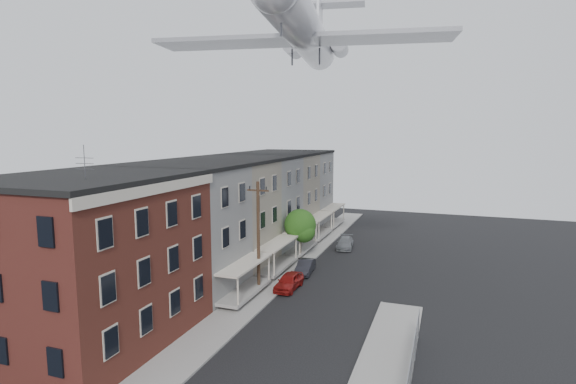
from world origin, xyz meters
name	(u,v)px	position (x,y,z in m)	size (l,w,h in m)	color
sidewalk_left	(286,271)	(-5.50, 24.00, 0.06)	(3.00, 62.00, 0.12)	gray
curb_left	(300,272)	(-4.05, 24.00, 0.07)	(0.15, 62.00, 0.14)	gray
corner_building	(90,259)	(-12.00, 7.00, 5.16)	(10.31, 12.30, 12.15)	#3B1312
row_house_a	(178,228)	(-11.96, 16.50, 5.13)	(11.98, 7.00, 10.30)	slate
row_house_b	(220,213)	(-11.96, 23.50, 5.13)	(11.98, 7.00, 10.30)	#6E6257
row_house_c	(250,203)	(-11.96, 30.50, 5.13)	(11.98, 7.00, 10.30)	slate
row_house_d	(274,194)	(-11.96, 37.50, 5.13)	(11.98, 7.00, 10.30)	#6E6257
row_house_e	(292,188)	(-11.96, 44.50, 5.13)	(11.98, 7.00, 10.30)	slate
utility_pole	(258,236)	(-5.60, 18.00, 4.67)	(1.80, 0.26, 9.00)	black
street_tree	(301,227)	(-5.27, 27.92, 3.45)	(3.22, 3.20, 5.20)	black
car_near	(289,281)	(-3.60, 19.57, 0.66)	(1.57, 3.89, 1.33)	maroon
car_mid	(305,267)	(-3.60, 24.07, 0.62)	(1.30, 3.74, 1.23)	black
car_far	(345,243)	(-2.12, 34.04, 0.61)	(1.70, 4.18, 1.21)	slate
airplane	(305,32)	(-3.67, 23.91, 21.22)	(24.31, 27.77, 7.98)	white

